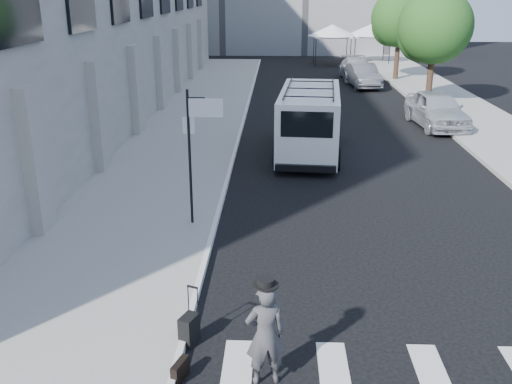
# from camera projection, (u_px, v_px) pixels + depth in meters

# --- Properties ---
(ground) EXTENTS (120.00, 120.00, 0.00)m
(ground) POSITION_uv_depth(u_px,v_px,m) (294.00, 289.00, 11.97)
(ground) COLOR black
(ground) RESTS_ON ground
(sidewalk_left) EXTENTS (4.50, 48.00, 0.15)m
(sidewalk_left) POSITION_uv_depth(u_px,v_px,m) (197.00, 119.00, 27.15)
(sidewalk_left) COLOR gray
(sidewalk_left) RESTS_ON ground
(sidewalk_right) EXTENTS (4.00, 56.00, 0.15)m
(sidewalk_right) POSITION_uv_depth(u_px,v_px,m) (454.00, 105.00, 30.43)
(sidewalk_right) COLOR gray
(sidewalk_right) RESTS_ON ground
(sign_pole) EXTENTS (1.03, 0.07, 3.50)m
(sign_pole) POSITION_uv_depth(u_px,v_px,m) (198.00, 129.00, 14.17)
(sign_pole) COLOR black
(sign_pole) RESTS_ON sidewalk_left
(tree_near) EXTENTS (3.80, 3.83, 6.03)m
(tree_near) POSITION_uv_depth(u_px,v_px,m) (432.00, 29.00, 29.31)
(tree_near) COLOR black
(tree_near) RESTS_ON ground
(tree_far) EXTENTS (3.80, 3.83, 6.03)m
(tree_far) POSITION_uv_depth(u_px,v_px,m) (398.00, 20.00, 37.78)
(tree_far) COLOR black
(tree_far) RESTS_ON ground
(tent_left) EXTENTS (4.00, 4.00, 3.20)m
(tent_left) POSITION_uv_depth(u_px,v_px,m) (333.00, 31.00, 46.66)
(tent_left) COLOR black
(tent_left) RESTS_ON ground
(tent_right) EXTENTS (4.00, 4.00, 3.20)m
(tent_right) POSITION_uv_depth(u_px,v_px,m) (371.00, 30.00, 47.01)
(tent_right) COLOR black
(tent_right) RESTS_ON ground
(businessman) EXTENTS (0.71, 0.54, 1.74)m
(businessman) POSITION_uv_depth(u_px,v_px,m) (265.00, 335.00, 8.87)
(businessman) COLOR #3D3C3F
(businessman) RESTS_ON ground
(briefcase) EXTENTS (0.25, 0.46, 0.34)m
(briefcase) POSITION_uv_depth(u_px,v_px,m) (180.00, 371.00, 9.16)
(briefcase) COLOR black
(briefcase) RESTS_ON ground
(suitcase) EXTENTS (0.36, 0.44, 1.06)m
(suitcase) POSITION_uv_depth(u_px,v_px,m) (189.00, 329.00, 10.06)
(suitcase) COLOR black
(suitcase) RESTS_ON ground
(cargo_van) EXTENTS (2.70, 6.63, 2.43)m
(cargo_van) POSITION_uv_depth(u_px,v_px,m) (310.00, 121.00, 21.52)
(cargo_van) COLOR white
(cargo_van) RESTS_ON ground
(parked_car_a) EXTENTS (2.31, 4.91, 1.62)m
(parked_car_a) POSITION_uv_depth(u_px,v_px,m) (437.00, 109.00, 25.77)
(parked_car_a) COLOR #B3B6BC
(parked_car_a) RESTS_ON ground
(parked_car_b) EXTENTS (2.01, 4.55, 1.45)m
(parked_car_b) POSITION_uv_depth(u_px,v_px,m) (363.00, 76.00, 36.33)
(parked_car_b) COLOR #575A5F
(parked_car_b) RESTS_ON ground
(parked_car_c) EXTENTS (2.13, 5.10, 1.47)m
(parked_car_c) POSITION_uv_depth(u_px,v_px,m) (357.00, 69.00, 39.24)
(parked_car_c) COLOR #B3B4BB
(parked_car_c) RESTS_ON ground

